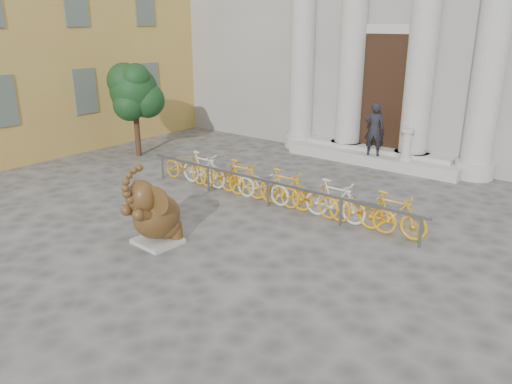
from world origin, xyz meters
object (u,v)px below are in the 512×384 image
Objects in this scene: elephant_statue at (155,215)px; tree at (134,92)px; bike_rack at (273,186)px; pedestrian at (374,129)px.

tree reaches higher than elephant_statue.
bike_rack is 4.84× the size of pedestrian.
elephant_statue is 0.22× the size of bike_rack.
bike_rack is 2.59× the size of tree.
pedestrian reaches higher than bike_rack.
tree is (-6.70, 1.04, 1.78)m from bike_rack.
elephant_statue is 0.57× the size of tree.
pedestrian is at bearing 87.20° from elephant_statue.
tree reaches higher than bike_rack.
pedestrian is at bearing 28.85° from tree.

